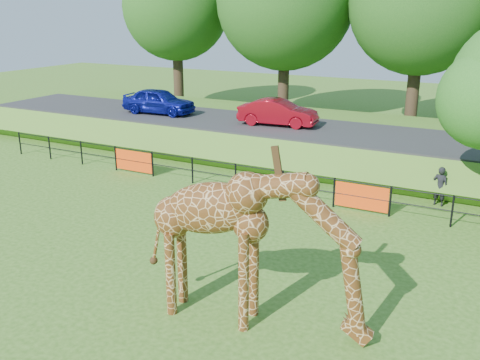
% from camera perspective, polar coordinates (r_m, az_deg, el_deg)
% --- Properties ---
extents(ground, '(90.00, 90.00, 0.00)m').
position_cam_1_polar(ground, '(13.91, -8.89, -11.87)').
color(ground, '#356419').
rests_on(ground, ground).
extents(giraffe, '(5.29, 1.58, 3.72)m').
position_cam_1_polar(giraffe, '(11.73, 1.71, -7.29)').
color(giraffe, '#5B3112').
rests_on(giraffe, ground).
extents(perimeter_fence, '(28.07, 0.10, 1.10)m').
position_cam_1_polar(perimeter_fence, '(20.10, 4.57, -0.48)').
color(perimeter_fence, black).
rests_on(perimeter_fence, ground).
extents(embankment, '(40.00, 9.00, 1.30)m').
position_cam_1_polar(embankment, '(26.89, 10.90, 4.18)').
color(embankment, '#356419').
rests_on(embankment, ground).
extents(road, '(40.00, 5.00, 0.12)m').
position_cam_1_polar(road, '(25.33, 9.99, 5.05)').
color(road, '#2D2D2F').
rests_on(road, embankment).
extents(car_blue, '(4.07, 1.79, 1.36)m').
position_cam_1_polar(car_blue, '(29.39, -8.66, 8.33)').
color(car_blue, '#141BA4').
rests_on(car_blue, road).
extents(car_red, '(3.93, 1.71, 1.26)m').
position_cam_1_polar(car_red, '(26.12, 4.07, 7.20)').
color(car_red, '#9F0B19').
rests_on(car_red, road).
extents(visitor, '(0.59, 0.44, 1.46)m').
position_cam_1_polar(visitor, '(20.58, 20.56, -0.62)').
color(visitor, black).
rests_on(visitor, ground).
extents(bg_tree_line, '(37.30, 8.80, 11.82)m').
position_cam_1_polar(bg_tree_line, '(32.08, 18.61, 17.57)').
color(bg_tree_line, black).
rests_on(bg_tree_line, ground).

